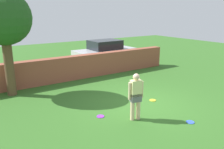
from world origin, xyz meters
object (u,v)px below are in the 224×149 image
tree (4,19)px  person (136,95)px  frisbee_purple (100,116)px  frisbee_yellow (153,100)px  frisbee_blue (190,122)px  car (105,53)px

tree → person: (2.97, -4.94, -2.36)m
frisbee_purple → frisbee_yellow: (2.60, 0.12, 0.00)m
frisbee_blue → frisbee_purple: same height
person → frisbee_blue: bearing=-28.0°
car → frisbee_yellow: bearing=72.7°
frisbee_blue → frisbee_yellow: same height
person → frisbee_purple: bearing=149.4°
tree → frisbee_purple: 5.64m
person → car: size_ratio=0.38×
frisbee_blue → car: bearing=76.2°
tree → frisbee_yellow: tree is taller
frisbee_blue → frisbee_yellow: bearing=81.2°
car → frisbee_blue: 9.05m
tree → car: (6.50, 2.60, -2.40)m
frisbee_purple → frisbee_yellow: same height
car → frisbee_yellow: car is taller
tree → frisbee_purple: (2.09, -4.10, -3.25)m
car → frisbee_blue: size_ratio=15.76×
car → frisbee_purple: 8.07m
tree → person: 6.23m
person → car: (3.53, 7.54, -0.04)m
car → tree: bearing=19.9°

